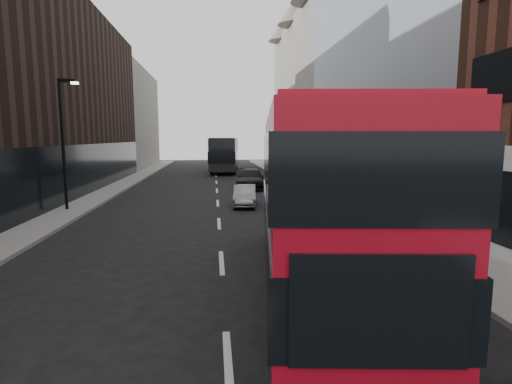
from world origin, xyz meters
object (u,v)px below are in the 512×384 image
object	(u,v)px
street_lamp	(64,135)
red_bus	(316,195)
grey_bus	(225,154)
car_a	(290,204)
car_b	(245,195)
car_c	(251,179)

from	to	relation	value
street_lamp	red_bus	world-z (taller)	street_lamp
red_bus	grey_bus	size ratio (longest dim) A/B	0.92
car_a	grey_bus	bearing A→B (deg)	95.77
red_bus	car_a	size ratio (longest dim) A/B	3.00
car_b	car_c	size ratio (longest dim) A/B	0.70
street_lamp	car_a	distance (m)	12.69
car_b	red_bus	bearing A→B (deg)	-81.28
car_a	car_c	world-z (taller)	car_c
street_lamp	car_b	xyz separation A→B (m)	(9.84, 1.01, -3.57)
car_c	red_bus	bearing A→B (deg)	-84.08
street_lamp	grey_bus	world-z (taller)	street_lamp
car_a	street_lamp	bearing A→B (deg)	168.16
street_lamp	grey_bus	distance (m)	27.40
grey_bus	car_c	xyz separation A→B (m)	(1.62, -16.32, -1.40)
street_lamp	red_bus	size ratio (longest dim) A/B	0.60
red_bus	grey_bus	world-z (taller)	red_bus
red_bus	car_a	distance (m)	10.22
red_bus	car_a	bearing A→B (deg)	89.78
street_lamp	car_c	distance (m)	14.81
car_b	car_c	bearing A→B (deg)	87.57
car_a	car_c	distance (m)	12.02
car_a	car_c	bearing A→B (deg)	95.12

